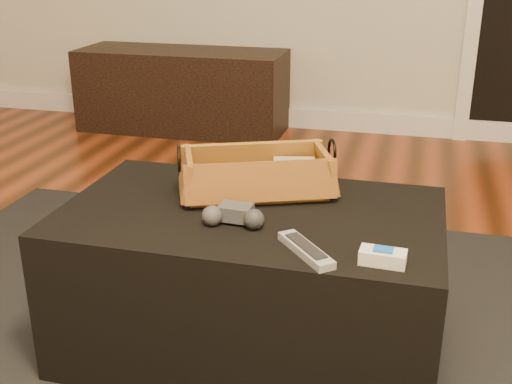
% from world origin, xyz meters
% --- Properties ---
extents(baseboard, '(5.00, 0.04, 0.12)m').
position_xyz_m(baseboard, '(0.00, 2.73, 0.06)').
color(baseboard, white).
rests_on(baseboard, floor).
extents(media_cabinet, '(1.24, 0.45, 0.49)m').
position_xyz_m(media_cabinet, '(-0.80, 2.51, 0.24)').
color(media_cabinet, black).
rests_on(media_cabinet, floor).
extents(area_rug, '(2.60, 2.00, 0.01)m').
position_xyz_m(area_rug, '(0.20, 0.35, 0.01)').
color(area_rug, black).
rests_on(area_rug, floor).
extents(ottoman, '(1.00, 0.60, 0.42)m').
position_xyz_m(ottoman, '(0.20, 0.40, 0.22)').
color(ottoman, black).
rests_on(ottoman, area_rug).
extents(tv_remote, '(0.22, 0.15, 0.02)m').
position_xyz_m(tv_remote, '(0.17, 0.49, 0.46)').
color(tv_remote, black).
rests_on(tv_remote, wicker_basket).
extents(cloth_bundle, '(0.13, 0.10, 0.06)m').
position_xyz_m(cloth_bundle, '(0.28, 0.59, 0.48)').
color(cloth_bundle, tan).
rests_on(cloth_bundle, wicker_basket).
extents(wicker_basket, '(0.48, 0.37, 0.15)m').
position_xyz_m(wicker_basket, '(0.18, 0.52, 0.48)').
color(wicker_basket, '#AB5E26').
rests_on(wicker_basket, ottoman).
extents(game_controller, '(0.16, 0.09, 0.05)m').
position_xyz_m(game_controller, '(0.18, 0.29, 0.46)').
color(game_controller, '#38383B').
rests_on(game_controller, ottoman).
extents(silver_remote, '(0.16, 0.17, 0.02)m').
position_xyz_m(silver_remote, '(0.39, 0.18, 0.44)').
color(silver_remote, '#A1A3A8').
rests_on(silver_remote, ottoman).
extents(cream_gadget, '(0.10, 0.06, 0.04)m').
position_xyz_m(cream_gadget, '(0.56, 0.18, 0.45)').
color(cream_gadget, beige).
rests_on(cream_gadget, ottoman).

